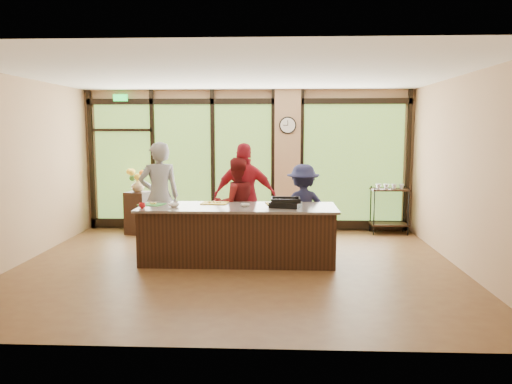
# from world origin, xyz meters

# --- Properties ---
(floor) EXTENTS (7.00, 7.00, 0.00)m
(floor) POSITION_xyz_m (0.00, 0.00, 0.00)
(floor) COLOR #54341D
(floor) RESTS_ON ground
(ceiling) EXTENTS (7.00, 7.00, 0.00)m
(ceiling) POSITION_xyz_m (0.00, 0.00, 3.00)
(ceiling) COLOR white
(ceiling) RESTS_ON back_wall
(back_wall) EXTENTS (7.00, 0.00, 7.00)m
(back_wall) POSITION_xyz_m (0.00, 3.00, 1.50)
(back_wall) COLOR tan
(back_wall) RESTS_ON floor
(left_wall) EXTENTS (0.00, 6.00, 6.00)m
(left_wall) POSITION_xyz_m (-3.50, 0.00, 1.50)
(left_wall) COLOR tan
(left_wall) RESTS_ON floor
(right_wall) EXTENTS (0.00, 6.00, 6.00)m
(right_wall) POSITION_xyz_m (3.50, 0.00, 1.50)
(right_wall) COLOR tan
(right_wall) RESTS_ON floor
(window_wall) EXTENTS (6.90, 0.12, 3.00)m
(window_wall) POSITION_xyz_m (0.16, 2.95, 1.39)
(window_wall) COLOR tan
(window_wall) RESTS_ON floor
(island_base) EXTENTS (3.10, 1.00, 0.88)m
(island_base) POSITION_xyz_m (0.00, 0.30, 0.44)
(island_base) COLOR black
(island_base) RESTS_ON floor
(countertop) EXTENTS (3.20, 1.10, 0.04)m
(countertop) POSITION_xyz_m (0.00, 0.30, 0.90)
(countertop) COLOR #71665D
(countertop) RESTS_ON island_base
(wall_clock) EXTENTS (0.36, 0.04, 0.36)m
(wall_clock) POSITION_xyz_m (0.85, 2.87, 2.25)
(wall_clock) COLOR black
(wall_clock) RESTS_ON window_wall
(cook_left) EXTENTS (0.83, 0.69, 1.95)m
(cook_left) POSITION_xyz_m (-1.45, 0.98, 0.98)
(cook_left) COLOR gray
(cook_left) RESTS_ON floor
(cook_midleft) EXTENTS (0.99, 0.88, 1.67)m
(cook_midleft) POSITION_xyz_m (-0.09, 1.06, 0.84)
(cook_midleft) COLOR maroon
(cook_midleft) RESTS_ON floor
(cook_midright) EXTENTS (1.15, 0.54, 1.93)m
(cook_midright) POSITION_xyz_m (0.06, 1.13, 0.96)
(cook_midright) COLOR #A41926
(cook_midright) RESTS_ON floor
(cook_right) EXTENTS (1.06, 0.68, 1.55)m
(cook_right) POSITION_xyz_m (1.10, 1.08, 0.78)
(cook_right) COLOR #1C1D3D
(cook_right) RESTS_ON floor
(roasting_pan) EXTENTS (0.55, 0.47, 0.08)m
(roasting_pan) POSITION_xyz_m (0.78, 0.23, 0.96)
(roasting_pan) COLOR black
(roasting_pan) RESTS_ON countertop
(mixing_bowl) EXTENTS (0.40, 0.40, 0.09)m
(mixing_bowl) POSITION_xyz_m (0.71, 0.29, 0.96)
(mixing_bowl) COLOR silver
(mixing_bowl) RESTS_ON countertop
(cutting_board_left) EXTENTS (0.46, 0.40, 0.01)m
(cutting_board_left) POSITION_xyz_m (-1.44, 0.40, 0.93)
(cutting_board_left) COLOR #318831
(cutting_board_left) RESTS_ON countertop
(cutting_board_center) EXTENTS (0.46, 0.36, 0.01)m
(cutting_board_center) POSITION_xyz_m (-0.42, 0.59, 0.93)
(cutting_board_center) COLOR yellow
(cutting_board_center) RESTS_ON countertop
(cutting_board_right) EXTENTS (0.48, 0.39, 0.01)m
(cutting_board_right) POSITION_xyz_m (0.67, 0.59, 0.93)
(cutting_board_right) COLOR yellow
(cutting_board_right) RESTS_ON countertop
(prep_bowl_near) EXTENTS (0.21, 0.21, 0.05)m
(prep_bowl_near) POSITION_xyz_m (-1.02, 0.17, 0.95)
(prep_bowl_near) COLOR white
(prep_bowl_near) RESTS_ON countertop
(prep_bowl_mid) EXTENTS (0.16, 0.16, 0.05)m
(prep_bowl_mid) POSITION_xyz_m (0.12, 0.26, 0.94)
(prep_bowl_mid) COLOR white
(prep_bowl_mid) RESTS_ON countertop
(prep_bowl_far) EXTENTS (0.14, 0.14, 0.03)m
(prep_bowl_far) POSITION_xyz_m (0.75, 0.62, 0.94)
(prep_bowl_far) COLOR white
(prep_bowl_far) RESTS_ON countertop
(red_ramekin) EXTENTS (0.13, 0.13, 0.08)m
(red_ramekin) POSITION_xyz_m (-1.50, 0.03, 0.96)
(red_ramekin) COLOR #AF1115
(red_ramekin) RESTS_ON countertop
(flower_stand) EXTENTS (0.53, 0.53, 0.88)m
(flower_stand) POSITION_xyz_m (-2.25, 2.43, 0.44)
(flower_stand) COLOR black
(flower_stand) RESTS_ON floor
(flower_vase) EXTENTS (0.33, 0.33, 0.27)m
(flower_vase) POSITION_xyz_m (-2.25, 2.43, 1.02)
(flower_vase) COLOR #977B52
(flower_vase) RESTS_ON flower_stand
(bar_cart) EXTENTS (0.77, 0.45, 1.04)m
(bar_cart) POSITION_xyz_m (2.97, 2.68, 0.62)
(bar_cart) COLOR black
(bar_cart) RESTS_ON floor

